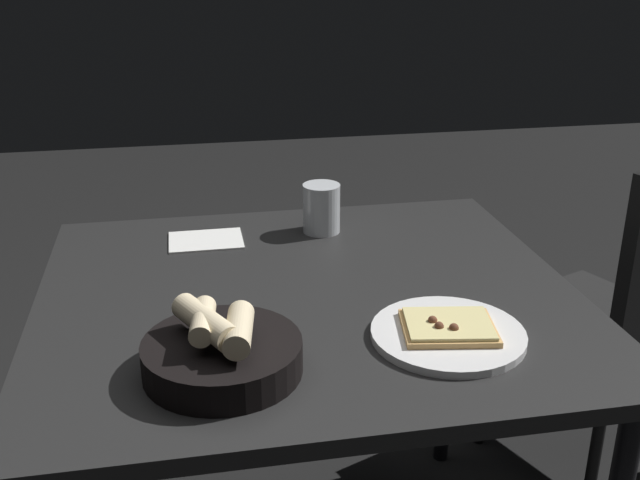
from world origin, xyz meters
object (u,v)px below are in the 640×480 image
object	(u,v)px
bread_basket	(222,352)
beer_glass	(321,211)
pizza_plate	(448,332)
chair_near	(628,305)
dining_table	(309,323)

from	to	relation	value
bread_basket	beer_glass	size ratio (longest dim) A/B	2.23
pizza_plate	beer_glass	bearing A→B (deg)	102.62
beer_glass	chair_near	world-z (taller)	chair_near
dining_table	bread_basket	xyz separation A→B (m)	(-0.18, -0.26, 0.10)
dining_table	chair_near	world-z (taller)	chair_near
bread_basket	chair_near	distance (m)	1.19
bread_basket	chair_near	size ratio (longest dim) A/B	0.27
bread_basket	beer_glass	xyz separation A→B (m)	(0.26, 0.56, 0.01)
dining_table	beer_glass	world-z (taller)	beer_glass
bread_basket	beer_glass	world-z (taller)	beer_glass
pizza_plate	chair_near	size ratio (longest dim) A/B	0.28
dining_table	beer_glass	distance (m)	0.33
bread_basket	chair_near	world-z (taller)	chair_near
dining_table	chair_near	bearing A→B (deg)	16.64
beer_glass	chair_near	size ratio (longest dim) A/B	0.12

